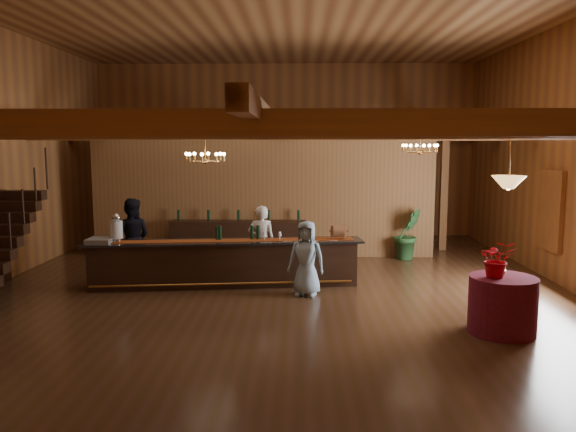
{
  "coord_description": "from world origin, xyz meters",
  "views": [
    {
      "loc": [
        0.47,
        -11.22,
        3.0
      ],
      "look_at": [
        0.22,
        0.64,
        1.45
      ],
      "focal_mm": 35.0,
      "sensor_mm": 36.0,
      "label": 1
    }
  ],
  "objects_px": {
    "chandelier_left": "(205,157)",
    "tasting_bar": "(225,263)",
    "floor_plant": "(408,234)",
    "chandelier_right": "(420,148)",
    "bartender": "(262,242)",
    "guest": "(306,258)",
    "pendant_lamp": "(509,182)",
    "staff_second": "(132,238)",
    "beverage_dispenser": "(116,228)",
    "round_table": "(502,305)",
    "backbar_shelf": "(239,239)",
    "raffle_drum": "(339,231)"
  },
  "relations": [
    {
      "from": "tasting_bar",
      "to": "pendant_lamp",
      "type": "distance_m",
      "value": 5.89
    },
    {
      "from": "chandelier_left",
      "to": "staff_second",
      "type": "height_order",
      "value": "chandelier_left"
    },
    {
      "from": "raffle_drum",
      "to": "bartender",
      "type": "bearing_deg",
      "value": 166.06
    },
    {
      "from": "pendant_lamp",
      "to": "guest",
      "type": "bearing_deg",
      "value": 144.94
    },
    {
      "from": "backbar_shelf",
      "to": "round_table",
      "type": "bearing_deg",
      "value": -48.88
    },
    {
      "from": "chandelier_left",
      "to": "bartender",
      "type": "relative_size",
      "value": 0.49
    },
    {
      "from": "round_table",
      "to": "tasting_bar",
      "type": "bearing_deg",
      "value": 149.26
    },
    {
      "from": "staff_second",
      "to": "pendant_lamp",
      "type": "bearing_deg",
      "value": 151.4
    },
    {
      "from": "beverage_dispenser",
      "to": "backbar_shelf",
      "type": "xyz_separation_m",
      "value": [
        2.19,
        3.09,
        -0.76
      ]
    },
    {
      "from": "raffle_drum",
      "to": "bartender",
      "type": "relative_size",
      "value": 0.21
    },
    {
      "from": "floor_plant",
      "to": "chandelier_right",
      "type": "bearing_deg",
      "value": -92.74
    },
    {
      "from": "bartender",
      "to": "floor_plant",
      "type": "height_order",
      "value": "bartender"
    },
    {
      "from": "pendant_lamp",
      "to": "floor_plant",
      "type": "relative_size",
      "value": 0.68
    },
    {
      "from": "backbar_shelf",
      "to": "bartender",
      "type": "xyz_separation_m",
      "value": [
        0.75,
        -2.26,
        0.33
      ]
    },
    {
      "from": "pendant_lamp",
      "to": "staff_second",
      "type": "distance_m",
      "value": 8.03
    },
    {
      "from": "bartender",
      "to": "guest",
      "type": "xyz_separation_m",
      "value": [
        0.97,
        -1.32,
        -0.08
      ]
    },
    {
      "from": "tasting_bar",
      "to": "round_table",
      "type": "xyz_separation_m",
      "value": [
        4.79,
        -2.85,
        -0.04
      ]
    },
    {
      "from": "guest",
      "to": "chandelier_right",
      "type": "bearing_deg",
      "value": 53.53
    },
    {
      "from": "pendant_lamp",
      "to": "floor_plant",
      "type": "bearing_deg",
      "value": 94.17
    },
    {
      "from": "chandelier_right",
      "to": "pendant_lamp",
      "type": "relative_size",
      "value": 0.89
    },
    {
      "from": "chandelier_left",
      "to": "tasting_bar",
      "type": "bearing_deg",
      "value": 25.43
    },
    {
      "from": "staff_second",
      "to": "tasting_bar",
      "type": "bearing_deg",
      "value": 159.03
    },
    {
      "from": "bartender",
      "to": "guest",
      "type": "distance_m",
      "value": 1.64
    },
    {
      "from": "beverage_dispenser",
      "to": "pendant_lamp",
      "type": "distance_m",
      "value": 7.57
    },
    {
      "from": "beverage_dispenser",
      "to": "chandelier_right",
      "type": "relative_size",
      "value": 0.75
    },
    {
      "from": "chandelier_right",
      "to": "staff_second",
      "type": "bearing_deg",
      "value": -175.38
    },
    {
      "from": "round_table",
      "to": "bartender",
      "type": "bearing_deg",
      "value": 139.36
    },
    {
      "from": "chandelier_left",
      "to": "guest",
      "type": "bearing_deg",
      "value": -14.24
    },
    {
      "from": "guest",
      "to": "floor_plant",
      "type": "relative_size",
      "value": 1.12
    },
    {
      "from": "backbar_shelf",
      "to": "floor_plant",
      "type": "height_order",
      "value": "floor_plant"
    },
    {
      "from": "chandelier_left",
      "to": "chandelier_right",
      "type": "distance_m",
      "value": 4.88
    },
    {
      "from": "tasting_bar",
      "to": "floor_plant",
      "type": "relative_size",
      "value": 4.4
    },
    {
      "from": "pendant_lamp",
      "to": "staff_second",
      "type": "relative_size",
      "value": 0.51
    },
    {
      "from": "guest",
      "to": "beverage_dispenser",
      "type": "bearing_deg",
      "value": -171.32
    },
    {
      "from": "raffle_drum",
      "to": "floor_plant",
      "type": "bearing_deg",
      "value": 53.11
    },
    {
      "from": "raffle_drum",
      "to": "pendant_lamp",
      "type": "relative_size",
      "value": 0.38
    },
    {
      "from": "floor_plant",
      "to": "backbar_shelf",
      "type": "bearing_deg",
      "value": 179.43
    },
    {
      "from": "chandelier_right",
      "to": "pendant_lamp",
      "type": "distance_m",
      "value": 4.23
    },
    {
      "from": "chandelier_right",
      "to": "staff_second",
      "type": "xyz_separation_m",
      "value": [
        -6.5,
        -0.53,
        -2.0
      ]
    },
    {
      "from": "backbar_shelf",
      "to": "chandelier_right",
      "type": "relative_size",
      "value": 4.41
    },
    {
      "from": "bartender",
      "to": "floor_plant",
      "type": "bearing_deg",
      "value": -146.42
    },
    {
      "from": "bartender",
      "to": "pendant_lamp",
      "type": "bearing_deg",
      "value": 141.66
    },
    {
      "from": "beverage_dispenser",
      "to": "chandelier_right",
      "type": "xyz_separation_m",
      "value": [
        6.51,
        1.52,
        1.63
      ]
    },
    {
      "from": "backbar_shelf",
      "to": "chandelier_left",
      "type": "bearing_deg",
      "value": -94.95
    },
    {
      "from": "round_table",
      "to": "floor_plant",
      "type": "distance_m",
      "value": 5.71
    },
    {
      "from": "pendant_lamp",
      "to": "beverage_dispenser",
      "type": "bearing_deg",
      "value": 159.24
    },
    {
      "from": "beverage_dispenser",
      "to": "bartender",
      "type": "relative_size",
      "value": 0.36
    },
    {
      "from": "pendant_lamp",
      "to": "bartender",
      "type": "height_order",
      "value": "pendant_lamp"
    },
    {
      "from": "chandelier_left",
      "to": "guest",
      "type": "xyz_separation_m",
      "value": [
        2.05,
        -0.52,
        -1.98
      ]
    },
    {
      "from": "round_table",
      "to": "pendant_lamp",
      "type": "bearing_deg",
      "value": 0.0
    }
  ]
}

